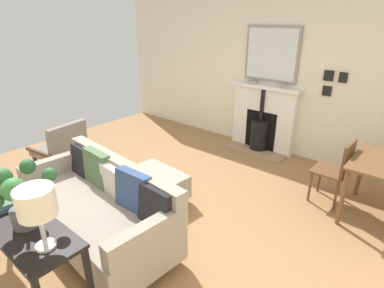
% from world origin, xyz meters
% --- Properties ---
extents(ground_plane, '(5.43, 6.28, 0.01)m').
position_xyz_m(ground_plane, '(0.00, 0.00, -0.00)').
color(ground_plane, olive).
extents(wall_left, '(0.12, 6.28, 2.70)m').
position_xyz_m(wall_left, '(-2.72, 0.00, 1.35)').
color(wall_left, silver).
rests_on(wall_left, ground).
extents(fireplace, '(0.51, 1.21, 1.14)m').
position_xyz_m(fireplace, '(-2.53, 0.20, 0.50)').
color(fireplace, '#9E7A5B').
rests_on(fireplace, ground).
extents(mirror_over_mantel, '(0.04, 0.93, 0.88)m').
position_xyz_m(mirror_over_mantel, '(-2.63, 0.20, 1.64)').
color(mirror_over_mantel, gray).
extents(mantel_bowl_near, '(0.16, 0.16, 0.05)m').
position_xyz_m(mantel_bowl_near, '(-2.54, -0.07, 1.17)').
color(mantel_bowl_near, '#9E9384').
rests_on(mantel_bowl_near, fireplace).
extents(mantel_bowl_far, '(0.12, 0.12, 0.04)m').
position_xyz_m(mantel_bowl_far, '(-2.54, 0.51, 1.17)').
color(mantel_bowl_far, '#9E9384').
rests_on(mantel_bowl_far, fireplace).
extents(sofa, '(0.99, 1.97, 0.85)m').
position_xyz_m(sofa, '(0.72, 0.05, 0.37)').
color(sofa, '#B2B2B7').
rests_on(sofa, ground).
extents(ottoman, '(0.74, 0.82, 0.38)m').
position_xyz_m(ottoman, '(-0.09, -0.05, 0.23)').
color(ottoman, '#B2B2B7').
rests_on(ottoman, ground).
extents(armchair_accent, '(0.74, 0.66, 0.84)m').
position_xyz_m(armchair_accent, '(0.25, -1.54, 0.48)').
color(armchair_accent, '#4C3321').
rests_on(armchair_accent, ground).
extents(console_table, '(0.41, 1.66, 0.75)m').
position_xyz_m(console_table, '(1.54, 0.04, 0.67)').
color(console_table, black).
rests_on(console_table, ground).
extents(table_lamp_far_end, '(0.25, 0.25, 0.46)m').
position_xyz_m(table_lamp_far_end, '(1.54, 0.66, 1.10)').
color(table_lamp_far_end, '#B2B2B7').
rests_on(table_lamp_far_end, console_table).
extents(potted_plant, '(0.50, 0.37, 0.47)m').
position_xyz_m(potted_plant, '(1.53, 0.32, 1.03)').
color(potted_plant, '#4C4C51').
rests_on(potted_plant, console_table).
extents(book_stack, '(0.28, 0.22, 0.06)m').
position_xyz_m(book_stack, '(1.54, -0.06, 0.78)').
color(book_stack, '#4C7056').
rests_on(book_stack, console_table).
extents(dining_chair_near_fireplace, '(0.42, 0.42, 0.85)m').
position_xyz_m(dining_chair_near_fireplace, '(-1.54, 1.74, 0.50)').
color(dining_chair_near_fireplace, brown).
rests_on(dining_chair_near_fireplace, ground).
extents(photo_gallery_row, '(0.02, 0.33, 0.38)m').
position_xyz_m(photo_gallery_row, '(-2.64, 1.20, 1.32)').
color(photo_gallery_row, black).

